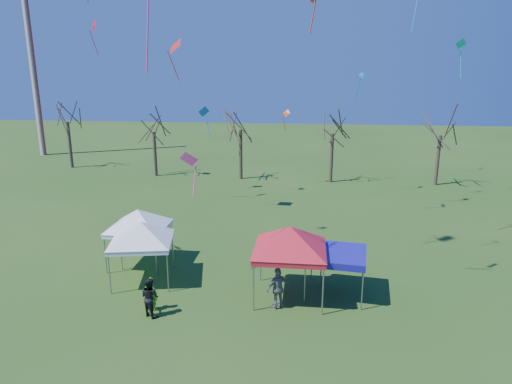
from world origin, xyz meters
TOP-DOWN VIEW (x-y plane):
  - ground at (0.00, 0.00)m, footprint 140.00×140.00m
  - radio_mast at (-28.00, 34.00)m, footprint 0.70×0.70m
  - tree_0 at (-20.85, 27.38)m, footprint 3.83×3.83m
  - tree_1 at (-10.77, 24.65)m, footprint 3.42×3.42m
  - tree_2 at (-2.37, 24.38)m, footprint 3.71×3.71m
  - tree_3 at (6.03, 24.04)m, footprint 3.59×3.59m
  - tree_4 at (15.36, 24.00)m, footprint 3.58×3.58m
  - tent_white_west at (-4.82, 4.34)m, footprint 4.00×4.00m
  - tent_white_mid at (-3.98, 2.49)m, footprint 3.91×3.91m
  - tent_red at (3.19, 1.65)m, footprint 4.43×4.43m
  - tent_blue at (5.27, 2.15)m, footprint 2.95×2.95m
  - person_dark at (-2.54, -0.69)m, footprint 1.04×0.98m
  - person_grey at (2.75, 0.54)m, footprint 1.17×0.98m
  - person_green at (-2.65, -0.25)m, footprint 0.60×0.43m
  - kite_12 at (15.06, 20.08)m, footprint 1.09×0.86m
  - kite_1 at (-1.69, 3.29)m, footprint 1.13×0.87m
  - kite_13 at (-4.63, 19.39)m, footprint 1.15×1.12m
  - kite_19 at (1.95, 22.25)m, footprint 0.79×0.67m
  - kite_2 at (-14.52, 21.78)m, footprint 1.00×1.10m
  - kite_11 at (-4.89, 12.76)m, footprint 1.54×1.58m
  - kite_22 at (7.89, 19.84)m, footprint 0.87×0.80m

SIDE VIEW (x-z plane):
  - ground at x=0.00m, z-range 0.00..0.00m
  - person_green at x=-2.65m, z-range 0.00..1.53m
  - person_dark at x=-2.54m, z-range 0.00..1.71m
  - person_grey at x=2.75m, z-range 0.00..1.88m
  - tent_blue at x=5.27m, z-range 0.87..2.95m
  - tent_white_mid at x=-3.98m, z-range 1.08..4.60m
  - tent_white_west at x=-4.82m, z-range 1.08..4.60m
  - tent_red at x=3.19m, z-range 1.20..5.11m
  - tree_1 at x=-10.77m, z-range 2.02..9.56m
  - kite_1 at x=-1.69m, z-range 4.84..7.09m
  - tree_4 at x=15.36m, z-range 2.12..10.00m
  - tree_3 at x=6.03m, z-range 2.12..10.03m
  - tree_2 at x=-2.37m, z-range 2.20..10.38m
  - kite_19 at x=1.95m, z-range 5.41..7.30m
  - tree_0 at x=-20.85m, z-range 2.27..10.70m
  - kite_13 at x=-4.63m, z-range 5.38..8.03m
  - kite_22 at x=7.89m, z-range 8.29..10.64m
  - kite_11 at x=-4.89m, z-range 10.12..12.90m
  - kite_12 at x=15.06m, z-range 10.35..13.36m
  - radio_mast at x=-28.00m, z-range 0.00..25.00m
  - kite_2 at x=-14.52m, z-range 12.09..15.01m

